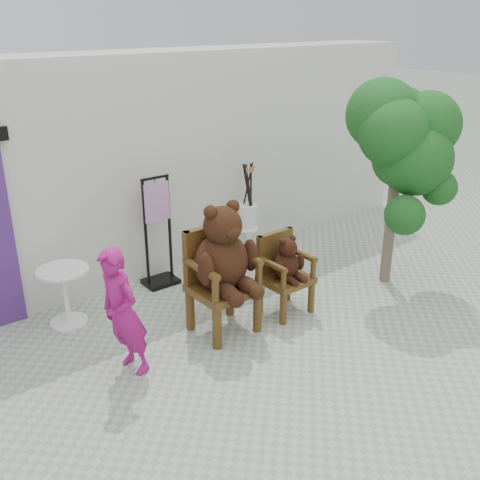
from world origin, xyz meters
The scene contains 9 objects.
ground_plane centered at (0.00, 0.00, 0.00)m, with size 60.00×60.00×0.00m, color #A1A795.
back_wall centered at (0.00, 3.10, 1.50)m, with size 9.00×1.00×3.00m, color silver.
chair_big centered at (-0.69, 0.84, 0.88)m, with size 0.77×0.82×1.56m.
chair_small centered at (0.18, 0.75, 0.60)m, with size 0.57×0.53×0.99m.
person centered at (-1.98, 0.78, 0.70)m, with size 0.51×0.34×1.40m, color #9E136A.
cafe_table centered at (-2.05, 2.12, 0.44)m, with size 0.60×0.60×0.70m.
display_stand centered at (-0.63, 2.35, 0.58)m, with size 0.46×0.36×1.51m.
stool_bucket centered at (0.91, 2.35, 0.64)m, with size 0.32×0.32×1.46m.
tree centered at (1.89, 0.42, 2.00)m, with size 1.58×1.40×2.73m.
Camera 1 is at (-4.12, -3.75, 3.43)m, focal length 42.00 mm.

